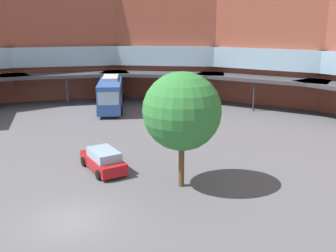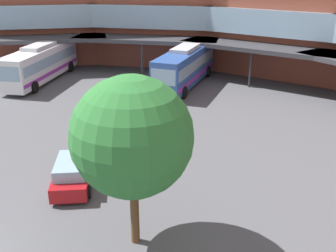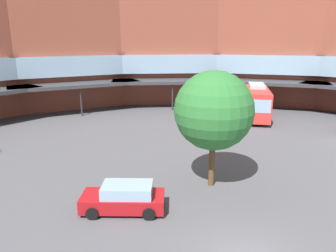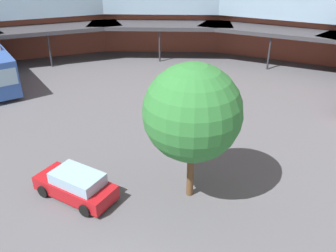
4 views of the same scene
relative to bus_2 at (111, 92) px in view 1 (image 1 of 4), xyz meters
name	(u,v)px [view 1 (image 1 of 4)]	position (x,y,z in m)	size (l,w,h in m)	color
ground_plane	(71,220)	(15.08, -22.47, -1.92)	(122.16, 122.16, 0.00)	#515156
station_building	(247,37)	(15.08, 3.49, 6.49)	(77.98, 34.83, 17.69)	brown
bus_2	(111,92)	(0.00, 0.00, 0.00)	(8.79, 10.94, 3.80)	#2D519E
parked_car	(103,160)	(12.02, -16.11, -1.19)	(4.72, 3.69, 1.53)	#A51419
plaza_tree	(182,111)	(17.94, -15.72, 2.89)	(4.77, 4.77, 7.21)	brown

